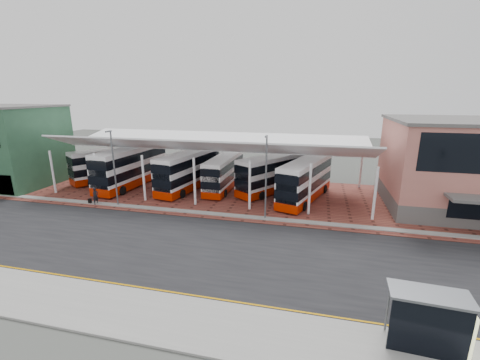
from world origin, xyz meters
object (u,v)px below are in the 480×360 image
Objects in this scene: bus_4 at (274,174)px; bus_1 at (131,167)px; bus_5 at (305,180)px; bus_shelter at (436,319)px; bus_2 at (189,171)px; bus_3 at (224,173)px; bus_0 at (112,165)px; pedestrian at (96,196)px.

bus_1 is at bearing -141.57° from bus_4.
bus_5 is 3.09× the size of bus_shelter.
bus_1 reaches higher than bus_2.
bus_4 is (6.20, 0.40, 0.18)m from bus_3.
bus_0 is 40.47m from bus_shelter.
bus_2 is 30.65m from bus_shelter.
bus_5 reaches higher than bus_4.
bus_5 is (3.82, -2.28, 0.03)m from bus_4.
bus_5 is (10.03, -1.88, 0.21)m from bus_3.
bus_2 is at bearing -26.86° from pedestrian.
bus_4 is 0.93× the size of bus_5.
bus_2 is at bearing -166.66° from bus_5.
bus_0 is 22.32m from bus_4.
bus_4 is 25.80m from bus_shelter.
bus_1 reaches higher than pedestrian.
bus_4 is at bearing 166.59° from bus_5.
bus_5 is 22.30m from bus_shelter.
bus_shelter is (6.71, -21.27, -0.41)m from bus_5.
bus_4 is at bearing 5.03° from bus_3.
bus_2 is 11.07m from pedestrian.
bus_1 is 18.29m from bus_4.
bus_2 is (11.82, -1.34, 0.14)m from bus_0.
bus_5 reaches higher than bus_shelter.
bus_4 is (18.21, 1.74, -0.25)m from bus_1.
bus_2 reaches higher than pedestrian.
pedestrian is (4.30, -9.34, -1.26)m from bus_0.
bus_3 is 6.22m from bus_4.
pedestrian is at bearing -83.61° from bus_1.
bus_2 is 1.03× the size of bus_5.
pedestrian is at bearing -119.82° from bus_4.
bus_shelter is (21.03, -22.28, -0.47)m from bus_2.
pedestrian is 31.95m from bus_shelter.
bus_shelter is at bearing -36.75° from bus_2.
pedestrian is (0.19, -7.52, -1.55)m from bus_1.
bus_5 is (26.14, -2.36, 0.07)m from bus_0.
pedestrian is at bearing -141.80° from bus_3.
bus_1 is 6.64× the size of pedestrian.
pedestrian is at bearing -123.37° from bus_2.
bus_1 is 36.09m from bus_shelter.
bus_3 is at bearing -143.33° from bus_4.
pedestrian is (-7.53, -7.99, -1.39)m from bus_2.
bus_0 is 2.82× the size of bus_shelter.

